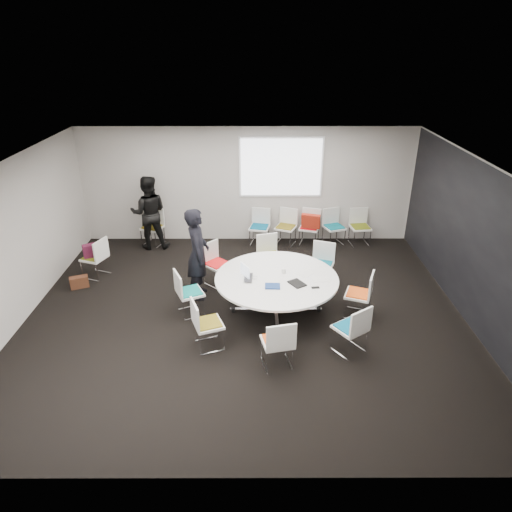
{
  "coord_description": "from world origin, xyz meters",
  "views": [
    {
      "loc": [
        0.18,
        -7.16,
        4.65
      ],
      "look_at": [
        0.2,
        0.4,
        1.0
      ],
      "focal_mm": 32.0,
      "sensor_mm": 36.0,
      "label": 1
    }
  ],
  "objects_px": {
    "chair_back_d": "(333,234)",
    "chair_person_back": "(153,234)",
    "chair_ring_c": "(269,263)",
    "chair_back_a": "(260,234)",
    "chair_back_b": "(286,234)",
    "chair_back_c": "(309,234)",
    "chair_ring_b": "(321,272)",
    "chair_back_e": "(359,234)",
    "chair_ring_d": "(217,271)",
    "chair_ring_f": "(208,333)",
    "person_main": "(198,254)",
    "conference_table": "(276,286)",
    "chair_spare_left": "(96,265)",
    "brown_bag": "(79,282)",
    "person_back": "(149,213)",
    "laptop": "(251,278)",
    "chair_ring_a": "(358,302)",
    "cup": "(284,271)",
    "chair_ring_h": "(350,337)",
    "chair_ring_e": "(190,301)",
    "maroon_bag": "(93,250)",
    "chair_ring_g": "(277,351)"
  },
  "relations": [
    {
      "from": "chair_back_d",
      "to": "chair_person_back",
      "type": "relative_size",
      "value": 1.0
    },
    {
      "from": "chair_ring_c",
      "to": "chair_back_a",
      "type": "relative_size",
      "value": 1.0
    },
    {
      "from": "chair_back_b",
      "to": "chair_back_c",
      "type": "distance_m",
      "value": 0.58
    },
    {
      "from": "chair_ring_b",
      "to": "chair_back_a",
      "type": "relative_size",
      "value": 1.0
    },
    {
      "from": "chair_back_d",
      "to": "chair_back_e",
      "type": "height_order",
      "value": "same"
    },
    {
      "from": "chair_back_b",
      "to": "chair_back_d",
      "type": "bearing_deg",
      "value": -157.2
    },
    {
      "from": "chair_ring_d",
      "to": "chair_ring_f",
      "type": "bearing_deg",
      "value": 42.89
    },
    {
      "from": "person_main",
      "to": "conference_table",
      "type": "bearing_deg",
      "value": -117.54
    },
    {
      "from": "chair_person_back",
      "to": "chair_ring_f",
      "type": "bearing_deg",
      "value": 134.09
    },
    {
      "from": "chair_ring_b",
      "to": "chair_back_d",
      "type": "xyz_separation_m",
      "value": [
        0.58,
        2.03,
        0.0
      ]
    },
    {
      "from": "chair_spare_left",
      "to": "brown_bag",
      "type": "relative_size",
      "value": 2.44
    },
    {
      "from": "chair_back_d",
      "to": "chair_back_e",
      "type": "xyz_separation_m",
      "value": [
        0.64,
        0.0,
        0.0
      ]
    },
    {
      "from": "chair_back_c",
      "to": "person_back",
      "type": "xyz_separation_m",
      "value": [
        -3.84,
        -0.14,
        0.61
      ]
    },
    {
      "from": "chair_person_back",
      "to": "brown_bag",
      "type": "height_order",
      "value": "chair_person_back"
    },
    {
      "from": "chair_ring_d",
      "to": "laptop",
      "type": "bearing_deg",
      "value": 74.5
    },
    {
      "from": "conference_table",
      "to": "chair_back_c",
      "type": "relative_size",
      "value": 2.54
    },
    {
      "from": "chair_back_d",
      "to": "brown_bag",
      "type": "xyz_separation_m",
      "value": [
        -5.53,
        -2.16,
        -0.16
      ]
    },
    {
      "from": "chair_ring_b",
      "to": "laptop",
      "type": "xyz_separation_m",
      "value": [
        -1.42,
        -1.11,
        0.47
      ]
    },
    {
      "from": "person_back",
      "to": "chair_ring_c",
      "type": "bearing_deg",
      "value": 145.66
    },
    {
      "from": "chair_spare_left",
      "to": "person_back",
      "type": "bearing_deg",
      "value": -9.65
    },
    {
      "from": "chair_ring_c",
      "to": "chair_back_b",
      "type": "distance_m",
      "value": 1.68
    },
    {
      "from": "chair_ring_a",
      "to": "chair_ring_c",
      "type": "bearing_deg",
      "value": 65.13
    },
    {
      "from": "chair_ring_b",
      "to": "chair_ring_f",
      "type": "relative_size",
      "value": 1.0
    },
    {
      "from": "cup",
      "to": "brown_bag",
      "type": "relative_size",
      "value": 0.25
    },
    {
      "from": "chair_back_d",
      "to": "laptop",
      "type": "height_order",
      "value": "chair_back_d"
    },
    {
      "from": "chair_back_b",
      "to": "person_back",
      "type": "xyz_separation_m",
      "value": [
        -3.27,
        -0.16,
        0.61
      ]
    },
    {
      "from": "chair_ring_h",
      "to": "chair_back_e",
      "type": "xyz_separation_m",
      "value": [
        1.04,
        4.28,
        0.0
      ]
    },
    {
      "from": "chair_ring_e",
      "to": "chair_person_back",
      "type": "distance_m",
      "value": 3.41
    },
    {
      "from": "chair_ring_e",
      "to": "brown_bag",
      "type": "height_order",
      "value": "chair_ring_e"
    },
    {
      "from": "chair_back_d",
      "to": "chair_ring_f",
      "type": "bearing_deg",
      "value": 36.79
    },
    {
      "from": "chair_back_d",
      "to": "brown_bag",
      "type": "relative_size",
      "value": 2.44
    },
    {
      "from": "chair_person_back",
      "to": "person_back",
      "type": "height_order",
      "value": "person_back"
    },
    {
      "from": "chair_ring_f",
      "to": "chair_back_e",
      "type": "distance_m",
      "value": 5.33
    },
    {
      "from": "chair_ring_d",
      "to": "chair_spare_left",
      "type": "xyz_separation_m",
      "value": [
        -2.59,
        0.3,
        0.0
      ]
    },
    {
      "from": "chair_back_d",
      "to": "chair_spare_left",
      "type": "distance_m",
      "value": 5.57
    },
    {
      "from": "chair_ring_e",
      "to": "chair_ring_d",
      "type": "bearing_deg",
      "value": 135.71
    },
    {
      "from": "chair_back_b",
      "to": "chair_person_back",
      "type": "xyz_separation_m",
      "value": [
        -3.26,
        0.0,
        0.0
      ]
    },
    {
      "from": "chair_ring_a",
      "to": "chair_spare_left",
      "type": "xyz_separation_m",
      "value": [
        -5.26,
        1.52,
        0.0
      ]
    },
    {
      "from": "chair_ring_c",
      "to": "chair_ring_e",
      "type": "xyz_separation_m",
      "value": [
        -1.51,
        -1.53,
        0.0
      ]
    },
    {
      "from": "chair_ring_c",
      "to": "chair_ring_d",
      "type": "bearing_deg",
      "value": 2.47
    },
    {
      "from": "conference_table",
      "to": "chair_ring_b",
      "type": "xyz_separation_m",
      "value": [
        0.97,
        1.06,
        -0.27
      ]
    },
    {
      "from": "cup",
      "to": "maroon_bag",
      "type": "xyz_separation_m",
      "value": [
        -3.92,
        1.23,
        -0.16
      ]
    },
    {
      "from": "chair_back_c",
      "to": "chair_back_d",
      "type": "relative_size",
      "value": 1.0
    },
    {
      "from": "chair_ring_c",
      "to": "chair_ring_g",
      "type": "distance_m",
      "value": 3.03
    },
    {
      "from": "chair_ring_h",
      "to": "chair_ring_d",
      "type": "bearing_deg",
      "value": 100.63
    },
    {
      "from": "chair_ring_a",
      "to": "chair_ring_e",
      "type": "xyz_separation_m",
      "value": [
        -3.08,
        0.07,
        0.0
      ]
    },
    {
      "from": "chair_ring_b",
      "to": "chair_back_e",
      "type": "height_order",
      "value": "same"
    },
    {
      "from": "chair_back_b",
      "to": "chair_back_d",
      "type": "relative_size",
      "value": 1.0
    },
    {
      "from": "person_back",
      "to": "chair_back_e",
      "type": "bearing_deg",
      "value": 174.77
    },
    {
      "from": "chair_ring_c",
      "to": "chair_back_e",
      "type": "relative_size",
      "value": 1.0
    }
  ]
}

